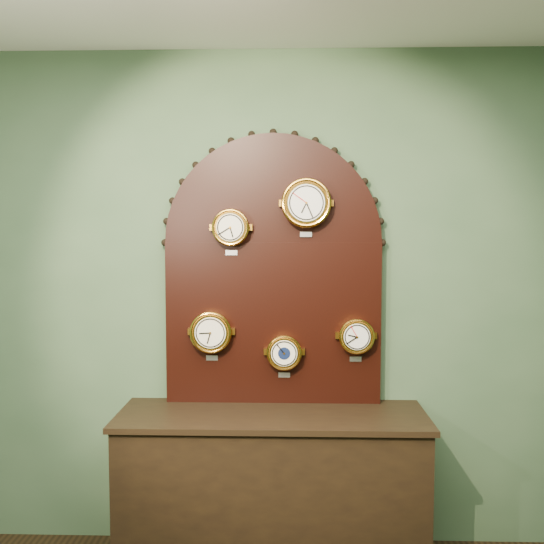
{
  "coord_description": "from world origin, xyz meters",
  "views": [
    {
      "loc": [
        0.09,
        -0.86,
        1.8
      ],
      "look_at": [
        0.0,
        2.25,
        1.58
      ],
      "focal_mm": 39.35,
      "sensor_mm": 36.0,
      "label": 1
    }
  ],
  "objects_px": {
    "arabic_clock": "(306,203)",
    "hygrometer": "(211,332)",
    "shop_counter": "(272,492)",
    "tide_clock": "(356,336)",
    "roman_clock": "(231,227)",
    "barometer": "(284,352)",
    "display_board": "(273,261)"
  },
  "relations": [
    {
      "from": "shop_counter",
      "to": "tide_clock",
      "type": "xyz_separation_m",
      "value": [
        0.46,
        0.15,
        0.82
      ]
    },
    {
      "from": "shop_counter",
      "to": "roman_clock",
      "type": "distance_m",
      "value": 1.44
    },
    {
      "from": "display_board",
      "to": "arabic_clock",
      "type": "height_order",
      "value": "display_board"
    },
    {
      "from": "shop_counter",
      "to": "arabic_clock",
      "type": "bearing_deg",
      "value": 39.99
    },
    {
      "from": "roman_clock",
      "to": "arabic_clock",
      "type": "distance_m",
      "value": 0.43
    },
    {
      "from": "display_board",
      "to": "shop_counter",
      "type": "bearing_deg",
      "value": -90.0
    },
    {
      "from": "hygrometer",
      "to": "barometer",
      "type": "relative_size",
      "value": 1.15
    },
    {
      "from": "display_board",
      "to": "arabic_clock",
      "type": "distance_m",
      "value": 0.37
    },
    {
      "from": "arabic_clock",
      "to": "hygrometer",
      "type": "bearing_deg",
      "value": 179.9
    },
    {
      "from": "display_board",
      "to": "roman_clock",
      "type": "relative_size",
      "value": 6.01
    },
    {
      "from": "display_board",
      "to": "tide_clock",
      "type": "relative_size",
      "value": 6.18
    },
    {
      "from": "shop_counter",
      "to": "hygrometer",
      "type": "relative_size",
      "value": 5.65
    },
    {
      "from": "arabic_clock",
      "to": "hygrometer",
      "type": "height_order",
      "value": "arabic_clock"
    },
    {
      "from": "shop_counter",
      "to": "arabic_clock",
      "type": "relative_size",
      "value": 5.02
    },
    {
      "from": "shop_counter",
      "to": "barometer",
      "type": "height_order",
      "value": "barometer"
    },
    {
      "from": "arabic_clock",
      "to": "hygrometer",
      "type": "xyz_separation_m",
      "value": [
        -0.52,
        0.0,
        -0.71
      ]
    },
    {
      "from": "roman_clock",
      "to": "arabic_clock",
      "type": "bearing_deg",
      "value": -0.23
    },
    {
      "from": "roman_clock",
      "to": "barometer",
      "type": "height_order",
      "value": "roman_clock"
    },
    {
      "from": "display_board",
      "to": "barometer",
      "type": "distance_m",
      "value": 0.51
    },
    {
      "from": "arabic_clock",
      "to": "shop_counter",
      "type": "bearing_deg",
      "value": -140.01
    },
    {
      "from": "barometer",
      "to": "tide_clock",
      "type": "relative_size",
      "value": 1.0
    },
    {
      "from": "roman_clock",
      "to": "barometer",
      "type": "bearing_deg",
      "value": 0.0
    },
    {
      "from": "roman_clock",
      "to": "hygrometer",
      "type": "xyz_separation_m",
      "value": [
        -0.11,
        -0.0,
        -0.58
      ]
    },
    {
      "from": "shop_counter",
      "to": "display_board",
      "type": "xyz_separation_m",
      "value": [
        0.0,
        0.22,
        1.23
      ]
    },
    {
      "from": "roman_clock",
      "to": "arabic_clock",
      "type": "height_order",
      "value": "arabic_clock"
    },
    {
      "from": "hygrometer",
      "to": "barometer",
      "type": "height_order",
      "value": "hygrometer"
    },
    {
      "from": "shop_counter",
      "to": "tide_clock",
      "type": "distance_m",
      "value": 0.95
    },
    {
      "from": "shop_counter",
      "to": "barometer",
      "type": "distance_m",
      "value": 0.74
    },
    {
      "from": "roman_clock",
      "to": "tide_clock",
      "type": "xyz_separation_m",
      "value": [
        0.69,
        0.0,
        -0.59
      ]
    },
    {
      "from": "roman_clock",
      "to": "hygrometer",
      "type": "bearing_deg",
      "value": -179.61
    },
    {
      "from": "arabic_clock",
      "to": "tide_clock",
      "type": "distance_m",
      "value": 0.78
    },
    {
      "from": "shop_counter",
      "to": "hygrometer",
      "type": "xyz_separation_m",
      "value": [
        -0.34,
        0.15,
        0.84
      ]
    }
  ]
}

